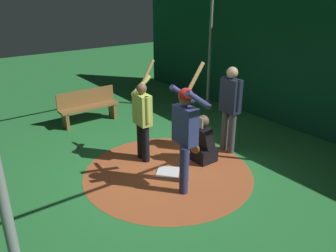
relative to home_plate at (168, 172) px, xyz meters
name	(u,v)px	position (x,y,z in m)	size (l,w,h in m)	color
ground_plane	(168,172)	(0.00, 0.00, -0.01)	(27.92, 27.92, 0.00)	#287A38
dirt_circle	(168,172)	(0.00, 0.00, -0.01)	(3.17, 3.17, 0.01)	#AD562D
home_plate	(168,172)	(0.00, 0.00, 0.00)	(0.42, 0.42, 0.01)	white
batter	(186,129)	(0.06, 0.56, 1.08)	(0.68, 0.49, 2.13)	navy
catcher	(203,144)	(-0.82, 0.05, 0.38)	(0.58, 0.40, 0.99)	black
umpire	(230,105)	(-1.57, 0.00, 1.01)	(0.23, 0.49, 1.81)	#4C4C51
visitor	(143,117)	(0.06, -0.74, 0.90)	(0.55, 0.50, 1.97)	black
back_wall	(301,60)	(-3.86, 0.00, 1.67)	(0.23, 11.92, 3.34)	#0F472D
cage_frame	(168,44)	(0.00, 0.00, 2.38)	(6.23, 4.58, 3.43)	gray
bench	(88,106)	(0.09, -3.30, 0.43)	(1.53, 0.36, 0.85)	olive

